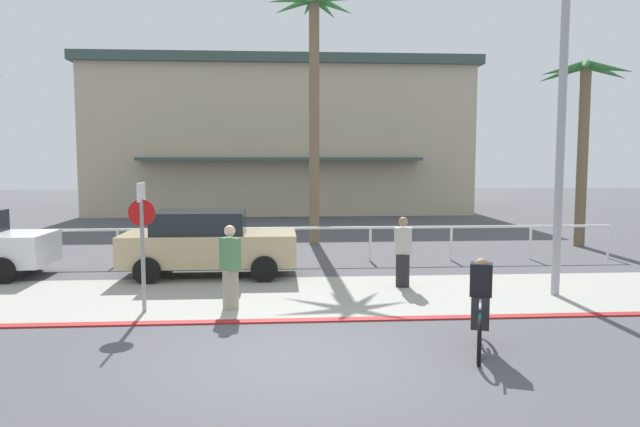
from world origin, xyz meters
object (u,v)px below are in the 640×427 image
Objects in this scene: streetlight_curb at (567,99)px; palm_tree_3 at (584,109)px; car_tan_1 at (208,243)px; palm_tree_2 at (314,64)px; stop_sign_bike_lane at (142,228)px; pedestrian_0 at (403,255)px; pedestrian_1 at (230,271)px; cyclist_teal_0 at (480,307)px.

streetlight_curb is 8.51m from palm_tree_3.
palm_tree_2 is at bearing 61.29° from car_tan_1.
palm_tree_2 is at bearing 66.93° from stop_sign_bike_lane.
streetlight_curb is at bearing -21.91° from pedestrian_0.
palm_tree_2 reaches higher than stop_sign_bike_lane.
palm_tree_2 is 5.09× the size of pedestrian_1.
palm_tree_2 is 8.39m from car_tan_1.
stop_sign_bike_lane reaches higher than pedestrian_0.
palm_tree_3 is (13.02, 7.94, 3.04)m from stop_sign_bike_lane.
stop_sign_bike_lane is 6.50m from cyclist_teal_0.
pedestrian_0 is at bearing 24.46° from pedestrian_1.
palm_tree_2 is at bearing 99.19° from cyclist_teal_0.
palm_tree_3 is 3.80× the size of pedestrian_0.
car_tan_1 is (-3.07, -5.60, -5.43)m from palm_tree_2.
stop_sign_bike_lane is at bearing -103.16° from car_tan_1.
pedestrian_0 is 0.98× the size of pedestrian_1.
stop_sign_bike_lane is at bearing -176.17° from streetlight_curb.
cyclist_teal_0 is (4.99, -6.28, -0.18)m from car_tan_1.
cyclist_teal_0 is 4.61m from pedestrian_0.
streetlight_curb reaches higher than cyclist_teal_0.
palm_tree_3 is at bearing 34.65° from pedestrian_1.
cyclist_teal_0 is at bearing -80.81° from palm_tree_2.
stop_sign_bike_lane is 5.94m from pedestrian_0.
pedestrian_1 reaches higher than car_tan_1.
cyclist_teal_0 is at bearing -34.44° from pedestrian_1.
car_tan_1 is at bearing -118.71° from palm_tree_2.
cyclist_teal_0 is at bearing -25.09° from stop_sign_bike_lane.
palm_tree_2 is 1.98× the size of car_tan_1.
palm_tree_2 is at bearing 119.58° from streetlight_curb.
streetlight_curb reaches higher than pedestrian_0.
cyclist_teal_0 is at bearing -124.00° from palm_tree_3.
cyclist_teal_0 is 5.02m from pedestrian_1.
stop_sign_bike_lane is 0.58× the size of car_tan_1.
streetlight_curb is 1.18× the size of palm_tree_3.
palm_tree_3 reaches higher than cyclist_teal_0.
palm_tree_2 reaches higher than car_tan_1.
palm_tree_3 is 14.32m from pedestrian_1.
car_tan_1 is 2.57× the size of pedestrian_1.
stop_sign_bike_lane is 0.40× the size of palm_tree_3.
palm_tree_2 is at bearing 172.41° from palm_tree_3.
pedestrian_0 is (-7.46, -6.07, -3.94)m from palm_tree_3.
car_tan_1 is at bearing -160.20° from palm_tree_3.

